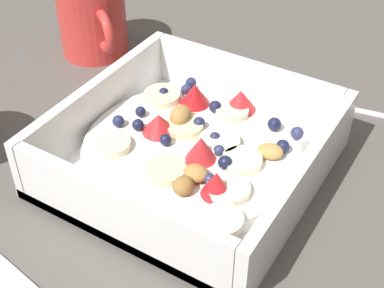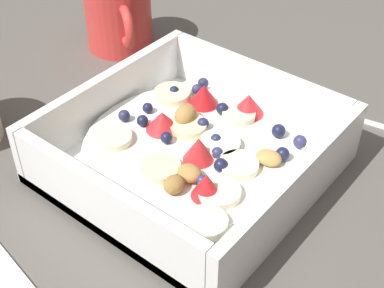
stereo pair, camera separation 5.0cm
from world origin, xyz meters
TOP-DOWN VIEW (x-y plane):
  - ground_plane at (0.00, 0.00)m, footprint 2.40×2.40m
  - fruit_bowl at (0.01, -0.00)m, footprint 0.22×0.22m
  - spoon at (0.17, -0.03)m, footprint 0.05×0.17m
  - coffee_mug at (0.13, 0.21)m, footprint 0.08×0.10m

SIDE VIEW (x-z plane):
  - ground_plane at x=0.00m, z-range 0.00..0.00m
  - spoon at x=0.17m, z-range 0.00..0.01m
  - fruit_bowl at x=0.01m, z-range -0.01..0.05m
  - coffee_mug at x=0.13m, z-range 0.00..0.09m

